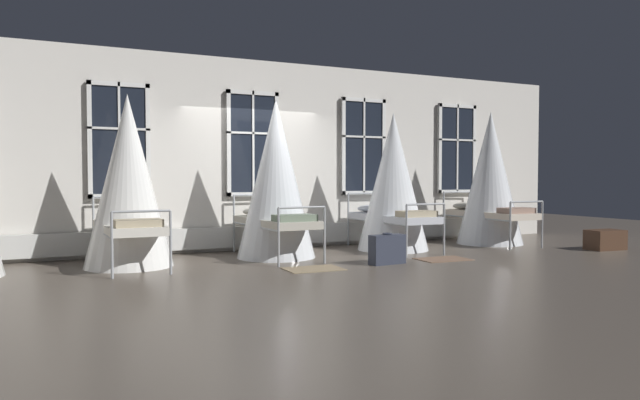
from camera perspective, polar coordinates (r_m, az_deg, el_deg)
ground at (r=9.89m, az=-4.37°, el=-5.36°), size 25.63×25.63×0.00m
back_wall_with_windows at (r=10.85m, az=-6.57°, el=4.24°), size 13.82×0.10×3.38m
window_bank at (r=10.73m, az=-6.33°, el=0.60°), size 10.03×0.10×2.75m
cot_second at (r=9.13m, az=-17.70°, el=1.53°), size 1.27×2.02×2.50m
cot_third at (r=9.72m, az=-4.21°, el=1.83°), size 1.27×2.02×2.55m
cot_fourth at (r=10.79m, az=6.94°, el=1.55°), size 1.27×2.01×2.44m
cot_fifth at (r=12.14m, az=15.81°, el=1.85°), size 1.27×2.03×2.56m
rug_third at (r=8.54m, az=-0.63°, el=-6.54°), size 0.82×0.60×0.01m
rug_fourth at (r=9.72m, az=11.57°, el=-5.51°), size 0.82×0.60×0.01m
suitcase_dark at (r=9.06m, az=6.38°, el=-4.66°), size 0.58×0.26×0.47m
travel_trunk at (r=11.91m, az=25.39°, el=-3.42°), size 0.67×0.46×0.35m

